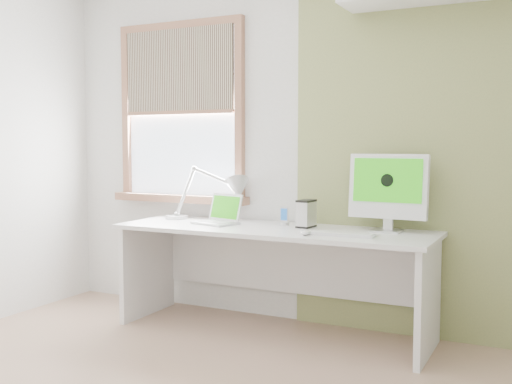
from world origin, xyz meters
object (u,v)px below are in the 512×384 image
Objects in this scene: imac at (388,188)px; laptop at (220,216)px; desk at (276,255)px; desk_lamp at (226,192)px; external_drive at (306,214)px.

laptop is at bearing -173.25° from imac.
desk_lamp reaches higher than desk.
imac is (1.22, -0.02, 0.07)m from desk_lamp.
desk is at bearing -170.92° from imac.
desk is 2.98× the size of desk_lamp.
external_drive is (0.20, 0.06, 0.29)m from desk.
desk_lamp is 2.07× the size of laptop.
desk_lamp is at bearing 173.37° from external_drive.
desk is 0.89m from imac.
desk_lamp is 3.89× the size of external_drive.
imac is at bearing 5.93° from external_drive.
external_drive is (0.64, 0.08, 0.04)m from laptop.
imac reaches higher than desk.
laptop is at bearing -172.54° from external_drive.
desk is at bearing 2.76° from laptop.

